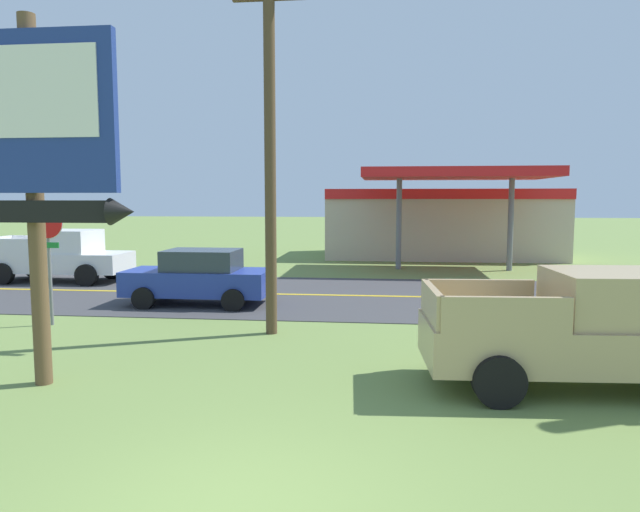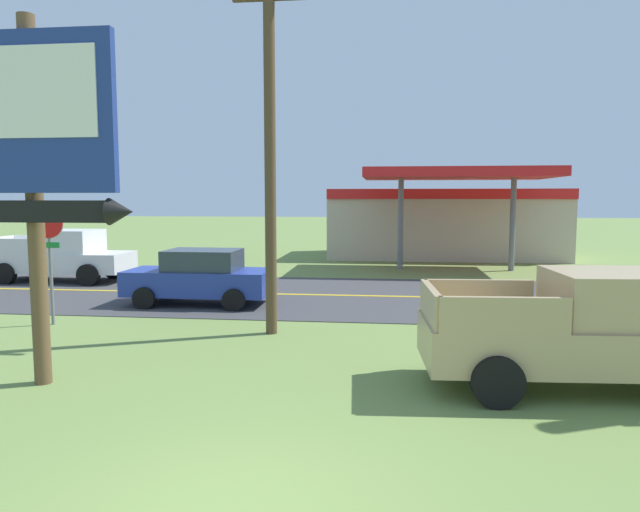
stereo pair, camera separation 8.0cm
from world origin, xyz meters
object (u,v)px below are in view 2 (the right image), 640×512
object	(u,v)px
utility_pole	(270,128)
gas_station	(444,221)
stop_sign	(49,244)
pickup_white_on_road	(62,256)
pickup_tan_parked_on_lawn	(587,331)
car_blue_mid_lane	(200,277)
motel_sign	(30,143)

from	to	relation	value
utility_pole	gas_station	distance (m)	19.35
stop_sign	pickup_white_on_road	xyz separation A→B (m)	(-3.90, 7.05, -1.06)
pickup_tan_parked_on_lawn	car_blue_mid_lane	world-z (taller)	pickup_tan_parked_on_lawn
motel_sign	utility_pole	xyz separation A→B (m)	(3.09, 4.18, 0.68)
stop_sign	pickup_tan_parked_on_lawn	xyz separation A→B (m)	(11.57, -3.49, -1.06)
gas_station	pickup_white_on_road	world-z (taller)	gas_station
pickup_tan_parked_on_lawn	gas_station	bearing A→B (deg)	90.84
utility_pole	pickup_white_on_road	bearing A→B (deg)	142.46
gas_station	pickup_white_on_road	size ratio (longest dim) A/B	2.31
pickup_tan_parked_on_lawn	motel_sign	bearing A→B (deg)	-174.03
gas_station	pickup_white_on_road	xyz separation A→B (m)	(-15.16, -10.99, -0.98)
gas_station	car_blue_mid_lane	world-z (taller)	gas_station
utility_pole	gas_station	world-z (taller)	utility_pole
pickup_tan_parked_on_lawn	utility_pole	bearing A→B (deg)	151.54
car_blue_mid_lane	gas_station	bearing A→B (deg)	60.53
pickup_tan_parked_on_lawn	car_blue_mid_lane	bearing A→B (deg)	143.30
pickup_tan_parked_on_lawn	car_blue_mid_lane	distance (m)	10.96
pickup_tan_parked_on_lawn	pickup_white_on_road	distance (m)	18.73
motel_sign	gas_station	bearing A→B (deg)	68.77
pickup_tan_parked_on_lawn	pickup_white_on_road	size ratio (longest dim) A/B	1.02
motel_sign	stop_sign	bearing A→B (deg)	119.63
pickup_tan_parked_on_lawn	stop_sign	bearing A→B (deg)	163.20
utility_pole	pickup_white_on_road	world-z (taller)	utility_pole
motel_sign	pickup_tan_parked_on_lawn	size ratio (longest dim) A/B	1.15
car_blue_mid_lane	utility_pole	bearing A→B (deg)	-49.56
car_blue_mid_lane	motel_sign	bearing A→B (deg)	-92.02
motel_sign	gas_station	xyz separation A→B (m)	(8.73, 22.48, -2.10)
gas_station	utility_pole	bearing A→B (deg)	-107.12
utility_pole	car_blue_mid_lane	size ratio (longest dim) A/B	2.11
motel_sign	pickup_tan_parked_on_lawn	bearing A→B (deg)	5.97
gas_station	stop_sign	bearing A→B (deg)	-121.97
stop_sign	car_blue_mid_lane	world-z (taller)	stop_sign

